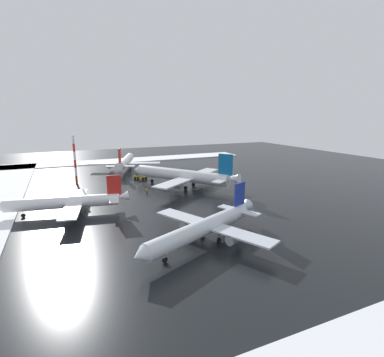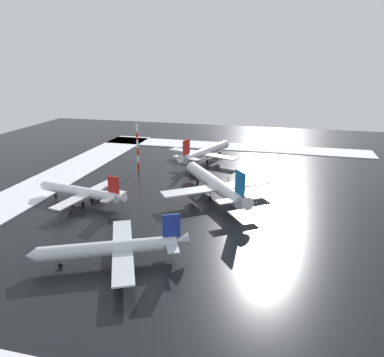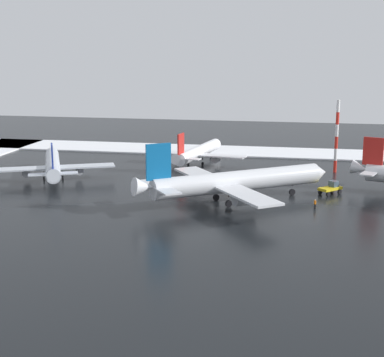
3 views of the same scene
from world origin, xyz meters
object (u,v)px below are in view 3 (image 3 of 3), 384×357
(pushback_tug, at_px, (331,188))
(ground_crew_beside_wing, at_px, (227,181))
(airplane_parked_portside, at_px, (53,165))
(antenna_mast, at_px, (337,136))
(ground_crew_by_nose_gear, at_px, (235,189))
(airplane_foreground_jet, at_px, (234,181))
(ground_crew_mid_apron, at_px, (315,203))
(airplane_far_rear, at_px, (198,152))

(pushback_tug, xyz_separation_m, ground_crew_beside_wing, (20.44, -3.09, -0.31))
(airplane_parked_portside, distance_m, antenna_mast, 62.19)
(airplane_parked_portside, bearing_deg, ground_crew_by_nose_gear, -122.98)
(airplane_foreground_jet, relative_size, pushback_tug, 6.93)
(antenna_mast, bearing_deg, ground_crew_beside_wing, 39.31)
(airplane_foreground_jet, relative_size, airplane_parked_portside, 1.15)
(airplane_foreground_jet, bearing_deg, ground_crew_by_nose_gear, 58.75)
(ground_crew_mid_apron, distance_m, ground_crew_beside_wing, 22.64)
(airplane_parked_portside, xyz_separation_m, ground_crew_by_nose_gear, (-39.70, 5.76, -2.08))
(ground_crew_mid_apron, bearing_deg, ground_crew_beside_wing, -119.52)
(ground_crew_mid_apron, bearing_deg, pushback_tug, 175.34)
(ground_crew_beside_wing, xyz_separation_m, ground_crew_by_nose_gear, (-2.55, 6.25, 0.00))
(airplane_parked_portside, distance_m, ground_crew_beside_wing, 37.21)
(ground_crew_mid_apron, relative_size, antenna_mast, 0.11)
(ground_crew_beside_wing, distance_m, ground_crew_by_nose_gear, 6.75)
(airplane_parked_portside, relative_size, pushback_tug, 6.03)
(pushback_tug, relative_size, ground_crew_by_nose_gear, 2.84)
(airplane_parked_portside, height_order, ground_crew_by_nose_gear, airplane_parked_portside)
(airplane_foreground_jet, relative_size, airplane_far_rear, 1.14)
(airplane_foreground_jet, distance_m, ground_crew_beside_wing, 13.46)
(airplane_far_rear, bearing_deg, ground_crew_beside_wing, -145.61)
(airplane_parked_portside, xyz_separation_m, ground_crew_beside_wing, (-37.15, -0.49, -2.08))
(airplane_far_rear, bearing_deg, antenna_mast, -86.93)
(pushback_tug, xyz_separation_m, ground_crew_by_nose_gear, (17.89, 3.16, -0.31))
(ground_crew_beside_wing, bearing_deg, ground_crew_mid_apron, 32.55)
(airplane_parked_portside, relative_size, ground_crew_beside_wing, 17.14)
(airplane_far_rear, height_order, ground_crew_by_nose_gear, airplane_far_rear)
(ground_crew_mid_apron, distance_m, antenna_mast, 33.62)
(airplane_far_rear, distance_m, pushback_tug, 39.36)
(airplane_far_rear, bearing_deg, airplane_foreground_jet, -149.47)
(ground_crew_mid_apron, height_order, ground_crew_by_nose_gear, same)
(airplane_parked_portside, relative_size, antenna_mast, 1.81)
(airplane_foreground_jet, xyz_separation_m, pushback_tug, (-17.37, -9.68, -2.57))
(airplane_foreground_jet, xyz_separation_m, ground_crew_beside_wing, (3.07, -12.78, -2.89))
(airplane_parked_portside, height_order, antenna_mast, antenna_mast)
(airplane_parked_portside, xyz_separation_m, pushback_tug, (-57.59, 2.60, -1.77))
(ground_crew_mid_apron, xyz_separation_m, antenna_mast, (-4.62, -32.53, 7.13))
(airplane_parked_portside, bearing_deg, airplane_foreground_jet, -131.71)
(airplane_far_rear, distance_m, antenna_mast, 32.60)
(ground_crew_by_nose_gear, bearing_deg, airplane_far_rear, 173.28)
(airplane_far_rear, distance_m, ground_crew_beside_wing, 24.10)
(ground_crew_mid_apron, xyz_separation_m, ground_crew_by_nose_gear, (14.83, -8.26, 0.00))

